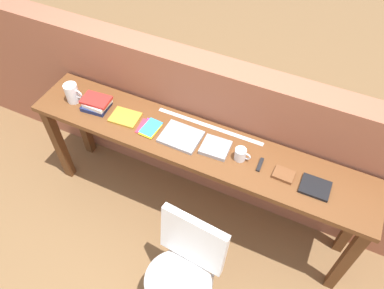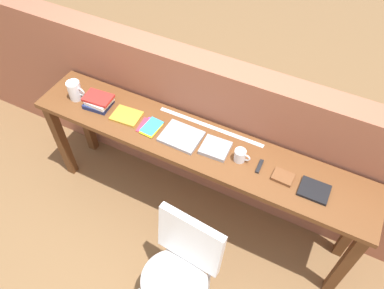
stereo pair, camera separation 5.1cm
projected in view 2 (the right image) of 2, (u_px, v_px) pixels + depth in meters
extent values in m
plane|color=brown|center=(178.00, 236.00, 3.06)|extent=(40.00, 40.00, 0.00)
cube|color=#9E5B42|center=(215.00, 131.00, 2.93)|extent=(6.00, 0.20, 1.30)
cube|color=brown|center=(195.00, 143.00, 2.58)|extent=(2.50, 0.44, 0.04)
cube|color=#5B341A|center=(62.00, 141.00, 3.17)|extent=(0.07, 0.07, 0.84)
cube|color=#5B341A|center=(344.00, 265.00, 2.47)|extent=(0.07, 0.07, 0.84)
cube|color=#5B341A|center=(85.00, 117.00, 3.36)|extent=(0.07, 0.07, 0.84)
cube|color=#5B341A|center=(354.00, 226.00, 2.66)|extent=(0.07, 0.07, 0.84)
ellipsoid|color=white|center=(174.00, 281.00, 2.38)|extent=(0.47, 0.46, 0.08)
cube|color=white|center=(190.00, 240.00, 2.30)|extent=(0.45, 0.14, 0.40)
cylinder|color=#B2B2B7|center=(169.00, 263.00, 2.71)|extent=(0.02, 0.02, 0.41)
cylinder|color=#B2B2B7|center=(208.00, 287.00, 2.59)|extent=(0.02, 0.02, 0.41)
cylinder|color=white|center=(75.00, 90.00, 2.79)|extent=(0.10, 0.10, 0.15)
cone|color=white|center=(69.00, 84.00, 2.70)|extent=(0.04, 0.03, 0.04)
torus|color=white|center=(81.00, 92.00, 2.76)|extent=(0.07, 0.01, 0.07)
cube|color=navy|center=(98.00, 104.00, 2.78)|extent=(0.20, 0.17, 0.03)
cube|color=white|center=(99.00, 101.00, 2.75)|extent=(0.17, 0.15, 0.03)
cube|color=red|center=(98.00, 98.00, 2.74)|extent=(0.22, 0.16, 0.02)
cube|color=gold|center=(127.00, 116.00, 2.71)|extent=(0.22, 0.17, 0.02)
cube|color=purple|center=(150.00, 127.00, 2.65)|extent=(0.13, 0.16, 0.00)
cube|color=#E5334C|center=(148.00, 126.00, 2.65)|extent=(0.14, 0.16, 0.00)
cube|color=yellow|center=(151.00, 128.00, 2.63)|extent=(0.12, 0.16, 0.00)
cube|color=#3399D8|center=(152.00, 126.00, 2.64)|extent=(0.12, 0.17, 0.00)
cube|color=#9E9EA3|center=(181.00, 137.00, 2.58)|extent=(0.27, 0.22, 0.02)
cube|color=#9E9EA3|center=(215.00, 148.00, 2.51)|extent=(0.19, 0.18, 0.03)
cylinder|color=white|center=(240.00, 155.00, 2.43)|extent=(0.08, 0.08, 0.09)
torus|color=white|center=(246.00, 158.00, 2.41)|extent=(0.06, 0.01, 0.06)
cube|color=black|center=(259.00, 166.00, 2.42)|extent=(0.03, 0.11, 0.02)
cube|color=brown|center=(283.00, 177.00, 2.36)|extent=(0.13, 0.10, 0.02)
cube|color=black|center=(314.00, 190.00, 2.29)|extent=(0.18, 0.15, 0.02)
cube|color=silver|center=(210.00, 127.00, 2.65)|extent=(0.80, 0.03, 0.00)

